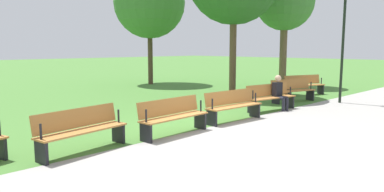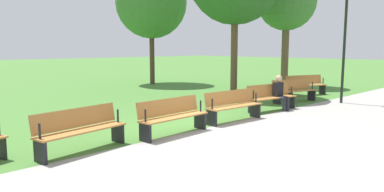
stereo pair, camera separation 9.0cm
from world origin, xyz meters
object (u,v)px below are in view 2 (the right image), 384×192
(person_seated, at_px, (280,92))
(bench_1, at_px, (294,90))
(bench_0, at_px, (306,84))
(bench_3, at_px, (233,105))
(lamp_post, at_px, (345,27))
(tree_1, at_px, (287,2))
(bench_4, at_px, (173,115))
(bench_2, at_px, (271,96))
(tree_0, at_px, (151,3))
(bench_5, at_px, (80,129))

(person_seated, bearing_deg, bench_1, -153.43)
(bench_0, bearing_deg, bench_3, 31.84)
(bench_3, height_order, lamp_post, lamp_post)
(bench_1, height_order, lamp_post, lamp_post)
(tree_1, bearing_deg, bench_3, 23.29)
(bench_4, xyz_separation_m, person_seated, (-4.91, -0.05, 0.16))
(bench_0, bearing_deg, lamp_post, 82.27)
(bench_2, height_order, tree_0, tree_0)
(bench_0, distance_m, tree_1, 5.44)
(bench_1, bearing_deg, tree_1, -130.42)
(bench_2, bearing_deg, bench_4, 11.59)
(lamp_post, bearing_deg, bench_5, -5.35)
(bench_0, height_order, person_seated, person_seated)
(bench_3, bearing_deg, bench_2, -171.33)
(bench_3, distance_m, lamp_post, 6.24)
(bench_5, relative_size, person_seated, 1.70)
(bench_5, height_order, person_seated, person_seated)
(bench_5, xyz_separation_m, tree_1, (-13.98, -3.78, 4.06))
(bench_5, relative_size, lamp_post, 0.48)
(bench_4, bearing_deg, lamp_post, 171.86)
(bench_4, height_order, lamp_post, lamp_post)
(bench_5, xyz_separation_m, lamp_post, (-10.35, 0.97, 2.44))
(bench_5, bearing_deg, tree_0, -142.83)
(bench_0, height_order, bench_4, same)
(bench_2, distance_m, tree_1, 8.94)
(bench_0, height_order, tree_0, tree_0)
(bench_4, height_order, person_seated, person_seated)
(bench_4, relative_size, person_seated, 1.68)
(tree_1, bearing_deg, bench_4, 19.00)
(bench_1, xyz_separation_m, person_seated, (2.03, 0.65, 0.16))
(bench_5, bearing_deg, tree_1, -173.57)
(lamp_post, bearing_deg, bench_0, -118.03)
(person_seated, bearing_deg, bench_0, -153.72)
(bench_1, height_order, tree_1, tree_1)
(bench_5, relative_size, tree_0, 0.30)
(bench_3, distance_m, bench_4, 2.33)
(bench_1, relative_size, tree_1, 0.33)
(bench_3, xyz_separation_m, tree_0, (-4.96, -10.15, 4.18))
(bench_4, bearing_deg, bench_5, -8.67)
(bench_1, relative_size, tree_0, 0.31)
(person_seated, distance_m, lamp_post, 3.94)
(bench_0, relative_size, tree_0, 0.30)
(bench_1, bearing_deg, bench_2, 26.04)
(bench_0, height_order, bench_3, same)
(lamp_post, bearing_deg, bench_3, -7.36)
(bench_1, height_order, bench_4, same)
(bench_3, relative_size, bench_5, 0.99)
(bench_1, distance_m, bench_3, 4.66)
(bench_1, distance_m, tree_1, 7.05)
(lamp_post, bearing_deg, bench_1, -52.76)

